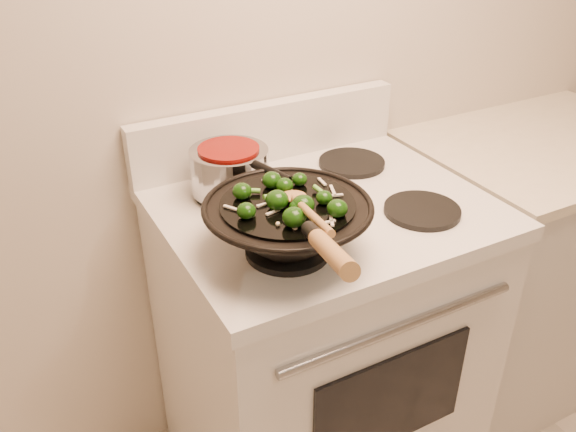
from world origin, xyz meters
TOP-DOWN VIEW (x-y plane):
  - stove at (-0.20, 1.17)m, footprint 0.78×0.67m
  - counter_unit at (0.64, 1.20)m, footprint 0.83×0.62m
  - wok at (-0.38, 1.02)m, footprint 0.35×0.57m
  - stirfry at (-0.38, 1.02)m, footprint 0.24×0.25m
  - wooden_spoon at (-0.38, 0.96)m, footprint 0.10×0.27m
  - saucepan at (-0.38, 1.32)m, footprint 0.19×0.30m

SIDE VIEW (x-z plane):
  - counter_unit at x=0.64m, z-range 0.00..0.91m
  - stove at x=-0.20m, z-range -0.07..1.01m
  - saucepan at x=-0.38m, z-range 0.93..1.05m
  - wok at x=-0.38m, z-range 0.88..1.11m
  - stirfry at x=-0.38m, z-range 1.04..1.08m
  - wooden_spoon at x=-0.38m, z-range 1.03..1.10m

